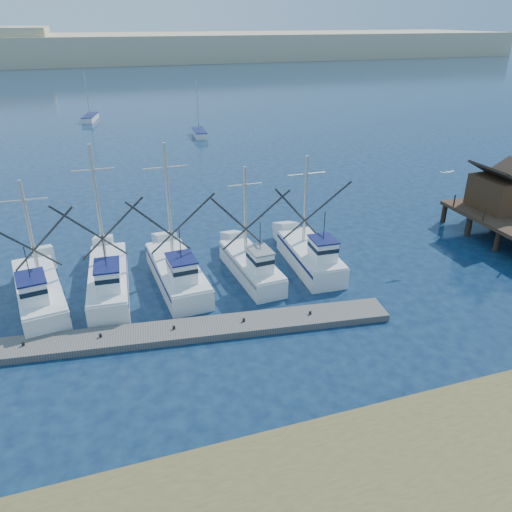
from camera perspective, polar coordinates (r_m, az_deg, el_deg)
The scene contains 7 objects.
ground at distance 26.78m, azimuth 7.88°, elevation -12.17°, with size 500.00×500.00×0.00m, color #0C1936.
floating_dock at distance 29.07m, azimuth -15.30°, elevation -9.04°, with size 31.16×2.08×0.42m, color #625C58.
dune_ridge at distance 229.23m, azimuth -17.10°, elevation 21.81°, with size 360.00×60.00×10.00m, color tan.
trawler_fleet at distance 33.08m, azimuth -16.68°, elevation -3.17°, with size 30.16×9.00×9.45m.
sailboat_near at distance 77.80m, azimuth -6.49°, elevation 13.77°, with size 1.99×5.27×8.10m.
sailboat_far at distance 94.36m, azimuth -18.41°, elevation 14.76°, with size 3.14×6.32×8.10m.
flying_gull at distance 38.69m, azimuth 20.98°, elevation 8.92°, with size 1.16×0.21×0.21m.
Camera 1 is at (-10.00, -18.73, 16.32)m, focal length 35.00 mm.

